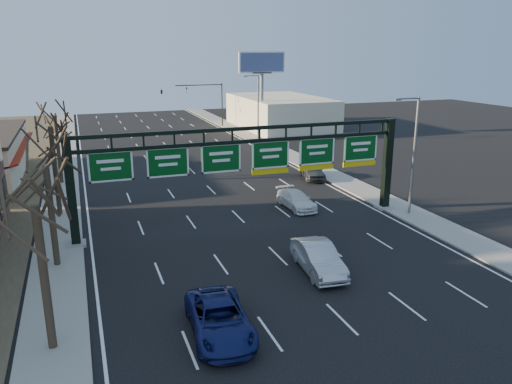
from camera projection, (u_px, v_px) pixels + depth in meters
name	position (u px, v px, depth m)	size (l,w,h in m)	color
ground	(291.00, 269.00, 29.07)	(160.00, 160.00, 0.00)	black
sidewalk_left	(61.00, 197.00, 42.96)	(3.00, 120.00, 0.12)	gray
sidewalk_right	(327.00, 173.00, 51.31)	(3.00, 120.00, 0.12)	gray
lane_markings	(206.00, 184.00, 47.15)	(21.60, 120.00, 0.01)	white
sign_gantry	(248.00, 163.00, 35.08)	(24.60, 1.20, 7.20)	black
building_right_distant	(280.00, 113.00, 80.11)	(12.00, 20.00, 5.00)	beige
tree_near	(32.00, 179.00, 19.21)	(3.60, 3.60, 8.86)	#2D2219
tree_gantry	(44.00, 147.00, 27.45)	(3.60, 3.60, 8.48)	#2D2219
tree_mid	(49.00, 113.00, 36.29)	(3.60, 3.60, 9.24)	#2D2219
tree_far	(53.00, 104.00, 45.43)	(3.60, 3.60, 8.86)	#2D2219
streetlight_near	(413.00, 150.00, 37.16)	(2.15, 0.22, 9.00)	slate
streetlight_far	(257.00, 104.00, 67.90)	(2.15, 0.22, 9.00)	slate
billboard_right	(262.00, 72.00, 72.13)	(7.00, 0.50, 12.00)	slate
traffic_signal_mast	(185.00, 94.00, 79.14)	(10.16, 0.54, 7.00)	black
car_blue_suv	(220.00, 319.00, 22.18)	(2.55, 5.52, 1.53)	navy
car_silver_sedan	(318.00, 258.00, 28.45)	(1.77, 5.08, 1.67)	#AFB0B4
car_white_wagon	(296.00, 200.00, 40.01)	(1.88, 4.63, 1.34)	white
car_grey_far	(312.00, 171.00, 49.10)	(1.91, 4.74, 1.61)	#3C3D40
car_silver_distant	(178.00, 160.00, 54.03)	(1.65, 4.73, 1.56)	#B4B4B9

